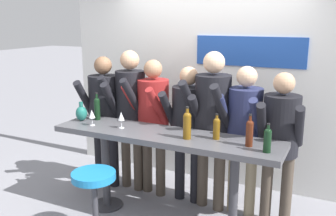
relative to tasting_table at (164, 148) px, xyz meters
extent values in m
cube|color=silver|center=(0.00, 1.31, 0.45)|extent=(4.02, 0.10, 2.57)
cube|color=#1E479E|center=(0.53, 1.25, 0.91)|extent=(1.34, 0.02, 0.36)
cube|color=#4C4C51|center=(0.00, 0.00, 0.13)|extent=(2.42, 0.57, 0.06)
cylinder|color=#333338|center=(-0.75, 0.00, -0.34)|extent=(0.09, 0.09, 0.93)
cylinder|color=#333338|center=(-0.75, 0.00, -0.82)|extent=(0.36, 0.36, 0.02)
cylinder|color=#333338|center=(0.75, 0.00, -0.34)|extent=(0.09, 0.09, 0.93)
cylinder|color=#333338|center=(-0.46, -0.60, -0.49)|extent=(0.06, 0.06, 0.64)
cylinder|color=#1972B2|center=(-0.46, -0.60, -0.16)|extent=(0.42, 0.42, 0.07)
cylinder|color=black|center=(-1.19, 0.48, -0.43)|extent=(0.12, 0.12, 0.81)
cylinder|color=black|center=(-0.98, 0.50, -0.43)|extent=(0.12, 0.12, 0.81)
cylinder|color=black|center=(-1.09, 0.49, 0.30)|extent=(0.42, 0.42, 0.64)
sphere|color=brown|center=(-1.09, 0.49, 0.74)|extent=(0.22, 0.22, 0.22)
cylinder|color=black|center=(-1.25, 0.32, 0.34)|extent=(0.13, 0.39, 0.50)
cylinder|color=black|center=(-0.89, 0.35, 0.34)|extent=(0.13, 0.39, 0.50)
cylinder|color=#473D33|center=(-0.84, 0.57, -0.41)|extent=(0.12, 0.12, 0.85)
cylinder|color=#473D33|center=(-0.64, 0.54, -0.41)|extent=(0.12, 0.12, 0.85)
cylinder|color=black|center=(-0.74, 0.55, 0.35)|extent=(0.41, 0.41, 0.67)
sphere|color=tan|center=(-0.74, 0.55, 0.82)|extent=(0.23, 0.23, 0.23)
cylinder|color=black|center=(-0.93, 0.42, 0.40)|extent=(0.15, 0.41, 0.52)
cylinder|color=black|center=(-0.59, 0.36, 0.40)|extent=(0.15, 0.41, 0.52)
cylinder|color=#473D33|center=(-0.52, 0.56, -0.43)|extent=(0.12, 0.12, 0.80)
cylinder|color=#473D33|center=(-0.32, 0.53, -0.43)|extent=(0.12, 0.12, 0.80)
cylinder|color=maroon|center=(-0.42, 0.54, 0.29)|extent=(0.42, 0.42, 0.64)
sphere|color=#9E7556|center=(-0.42, 0.54, 0.73)|extent=(0.22, 0.22, 0.22)
cylinder|color=maroon|center=(-0.61, 0.42, 0.33)|extent=(0.15, 0.39, 0.49)
cylinder|color=maroon|center=(-0.27, 0.36, 0.33)|extent=(0.15, 0.39, 0.49)
cylinder|color=black|center=(-0.07, 0.56, -0.45)|extent=(0.12, 0.12, 0.78)
cylinder|color=black|center=(0.14, 0.55, -0.45)|extent=(0.12, 0.12, 0.78)
cylinder|color=black|center=(0.03, 0.55, 0.25)|extent=(0.40, 0.40, 0.61)
sphere|color=tan|center=(0.03, 0.55, 0.68)|extent=(0.21, 0.21, 0.21)
cylinder|color=black|center=(-0.15, 0.41, 0.29)|extent=(0.11, 0.38, 0.48)
cylinder|color=black|center=(0.20, 0.39, 0.29)|extent=(0.11, 0.38, 0.48)
cylinder|color=#473D33|center=(0.23, 0.52, -0.40)|extent=(0.12, 0.12, 0.86)
cylinder|color=#473D33|center=(0.45, 0.49, -0.40)|extent=(0.12, 0.12, 0.86)
cylinder|color=black|center=(0.34, 0.50, 0.37)|extent=(0.45, 0.45, 0.68)
sphere|color=#D6AD89|center=(0.34, 0.50, 0.85)|extent=(0.23, 0.23, 0.23)
cylinder|color=black|center=(0.13, 0.37, 0.42)|extent=(0.16, 0.42, 0.53)
cylinder|color=black|center=(0.50, 0.31, 0.42)|extent=(0.16, 0.42, 0.53)
cylinder|color=gray|center=(0.59, 0.53, -0.43)|extent=(0.12, 0.12, 0.80)
cylinder|color=gray|center=(0.79, 0.52, -0.43)|extent=(0.12, 0.12, 0.80)
cylinder|color=#23284C|center=(0.69, 0.53, 0.28)|extent=(0.39, 0.39, 0.63)
sphere|color=#D6AD89|center=(0.69, 0.53, 0.72)|extent=(0.22, 0.22, 0.22)
cylinder|color=#23284C|center=(0.51, 0.38, 0.32)|extent=(0.11, 0.38, 0.49)
cylinder|color=#23284C|center=(0.86, 0.36, 0.32)|extent=(0.11, 0.38, 0.49)
cylinder|color=#473D33|center=(0.98, 0.46, -0.44)|extent=(0.12, 0.12, 0.78)
cylinder|color=#473D33|center=(1.18, 0.48, -0.44)|extent=(0.12, 0.12, 0.78)
cylinder|color=black|center=(1.08, 0.47, 0.26)|extent=(0.40, 0.40, 0.62)
sphere|color=tan|center=(1.08, 0.47, 0.69)|extent=(0.21, 0.21, 0.21)
cylinder|color=black|center=(0.92, 0.30, 0.30)|extent=(0.12, 0.38, 0.48)
cylinder|color=black|center=(1.27, 0.33, 0.30)|extent=(0.12, 0.38, 0.48)
cylinder|color=#4C1E0F|center=(0.88, -0.01, 0.26)|extent=(0.07, 0.07, 0.22)
sphere|color=#4C1E0F|center=(0.88, -0.01, 0.37)|extent=(0.07, 0.07, 0.07)
cylinder|color=#4C1E0F|center=(0.88, -0.01, 0.41)|extent=(0.03, 0.03, 0.08)
cylinder|color=black|center=(0.88, -0.01, 0.45)|extent=(0.03, 0.03, 0.02)
cylinder|color=brown|center=(0.27, -0.06, 0.27)|extent=(0.08, 0.08, 0.23)
sphere|color=brown|center=(0.27, -0.06, 0.38)|extent=(0.08, 0.08, 0.08)
cylinder|color=brown|center=(0.27, -0.06, 0.42)|extent=(0.03, 0.03, 0.08)
cylinder|color=black|center=(0.27, -0.06, 0.47)|extent=(0.03, 0.03, 0.02)
cylinder|color=brown|center=(0.54, 0.06, 0.25)|extent=(0.07, 0.07, 0.18)
sphere|color=brown|center=(0.54, 0.06, 0.33)|extent=(0.07, 0.07, 0.07)
cylinder|color=brown|center=(0.54, 0.06, 0.37)|extent=(0.03, 0.03, 0.06)
cylinder|color=black|center=(0.54, 0.06, 0.40)|extent=(0.03, 0.03, 0.01)
cylinder|color=black|center=(1.06, -0.10, 0.25)|extent=(0.07, 0.07, 0.18)
sphere|color=black|center=(1.06, -0.10, 0.34)|extent=(0.07, 0.07, 0.07)
cylinder|color=black|center=(1.06, -0.10, 0.37)|extent=(0.03, 0.03, 0.07)
cylinder|color=black|center=(1.06, -0.10, 0.41)|extent=(0.03, 0.03, 0.01)
cylinder|color=black|center=(-0.94, 0.14, 0.27)|extent=(0.07, 0.07, 0.23)
sphere|color=black|center=(-0.94, 0.14, 0.38)|extent=(0.07, 0.07, 0.07)
cylinder|color=black|center=(-0.94, 0.14, 0.42)|extent=(0.03, 0.03, 0.08)
cylinder|color=black|center=(-0.94, 0.14, 0.47)|extent=(0.03, 0.03, 0.02)
cylinder|color=silver|center=(-0.50, -0.03, 0.16)|extent=(0.06, 0.06, 0.01)
cylinder|color=silver|center=(-0.50, -0.03, 0.20)|extent=(0.01, 0.01, 0.08)
cone|color=silver|center=(-0.50, -0.03, 0.29)|extent=(0.07, 0.07, 0.09)
cylinder|color=silver|center=(-0.85, -0.08, 0.16)|extent=(0.06, 0.06, 0.01)
cylinder|color=silver|center=(-0.85, -0.08, 0.20)|extent=(0.01, 0.01, 0.08)
cone|color=silver|center=(-0.85, -0.08, 0.29)|extent=(0.07, 0.07, 0.09)
ellipsoid|color=#1E665B|center=(-1.08, 0.03, 0.24)|extent=(0.13, 0.13, 0.17)
cylinder|color=#1E665B|center=(-1.08, 0.03, 0.35)|extent=(0.04, 0.04, 0.05)
camera|label=1|loc=(1.63, -3.28, 1.30)|focal=40.00mm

